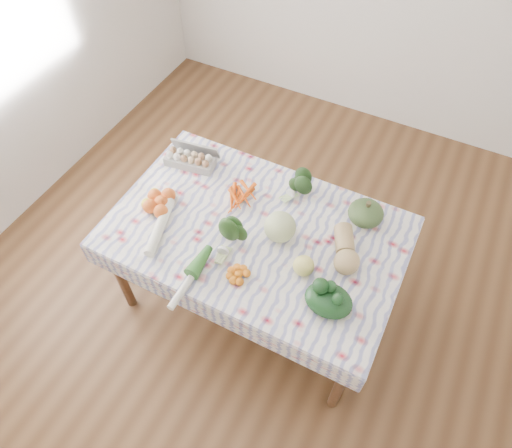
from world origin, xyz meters
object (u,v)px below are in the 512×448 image
(kabocha_squash, at_px, (366,213))
(butternut_squash, at_px, (346,249))
(grapefruit, at_px, (304,266))
(egg_carton, at_px, (190,160))
(cabbage, at_px, (280,227))
(dining_table, at_px, (256,239))

(kabocha_squash, relative_size, butternut_squash, 0.68)
(grapefruit, bearing_deg, kabocha_squash, 69.78)
(kabocha_squash, xyz_separation_m, butternut_squash, (-0.02, -0.28, 0.00))
(egg_carton, height_order, kabocha_squash, kabocha_squash)
(butternut_squash, bearing_deg, cabbage, 161.95)
(egg_carton, xyz_separation_m, kabocha_squash, (1.13, 0.07, 0.02))
(cabbage, bearing_deg, grapefruit, -35.94)
(egg_carton, xyz_separation_m, cabbage, (0.74, -0.25, 0.05))
(kabocha_squash, bearing_deg, cabbage, -139.74)
(dining_table, height_order, kabocha_squash, kabocha_squash)
(cabbage, relative_size, butternut_squash, 0.60)
(butternut_squash, xyz_separation_m, grapefruit, (-0.16, -0.19, -0.01))
(kabocha_squash, relative_size, cabbage, 1.14)
(egg_carton, distance_m, butternut_squash, 1.13)
(cabbage, distance_m, grapefruit, 0.26)
(cabbage, bearing_deg, egg_carton, 161.38)
(dining_table, distance_m, cabbage, 0.22)
(dining_table, relative_size, kabocha_squash, 7.91)
(dining_table, height_order, grapefruit, grapefruit)
(dining_table, xyz_separation_m, cabbage, (0.14, 0.02, 0.17))
(kabocha_squash, bearing_deg, butternut_squash, -93.28)
(kabocha_squash, xyz_separation_m, grapefruit, (-0.18, -0.48, -0.01))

